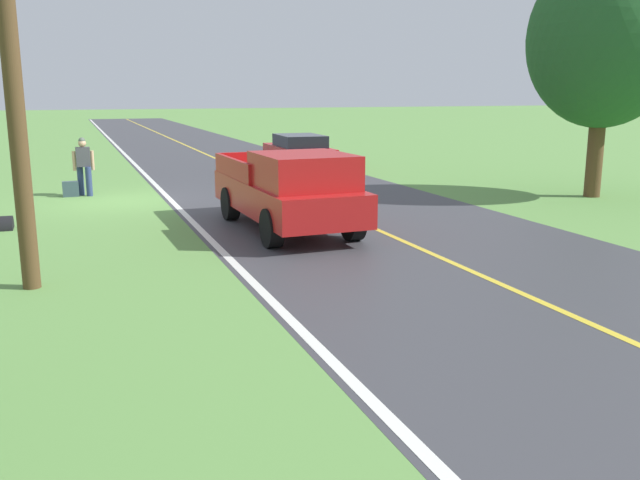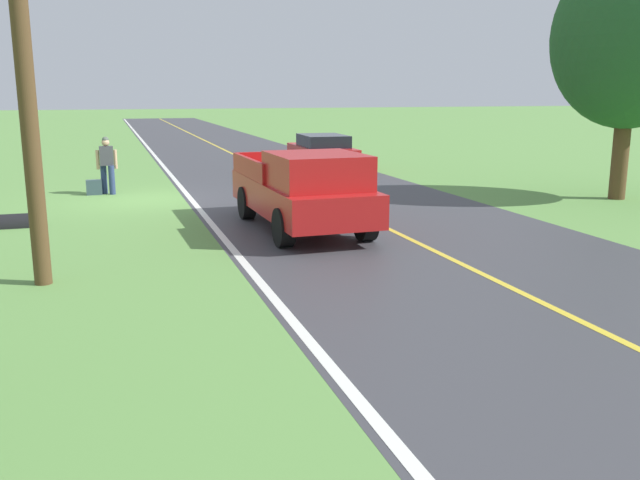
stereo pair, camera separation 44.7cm
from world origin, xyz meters
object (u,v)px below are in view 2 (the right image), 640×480
Objects in this scene: hitchhiker_walking at (107,162)px; utility_pole_roadside at (21,35)px; sedan_near_oncoming at (322,151)px; tree_far_side_near at (631,39)px; pickup_truck_passing at (304,188)px; suitcase_carried at (94,187)px.

hitchhiker_walking is 0.22× the size of utility_pole_roadside.
utility_pole_roadside is (9.34, 14.18, 3.19)m from sedan_near_oncoming.
pickup_truck_passing is at bearing 9.73° from tree_far_side_near.
utility_pole_roadside is at bearing 83.55° from hitchhiker_walking.
utility_pole_roadside reaches higher than pickup_truck_passing.
suitcase_carried is (0.42, 0.09, -0.75)m from hitchhiker_walking.
pickup_truck_passing is (-4.59, 7.14, 0.74)m from suitcase_carried.
suitcase_carried is 8.52m from pickup_truck_passing.
pickup_truck_passing is 12.00m from sedan_near_oncoming.
pickup_truck_passing is 10.79m from tree_far_side_near.
suitcase_carried is at bearing 12.49° from hitchhiker_walking.
utility_pole_roadside reaches higher than sedan_near_oncoming.
tree_far_side_near is at bearing 122.19° from sedan_near_oncoming.
hitchhiker_walking is 3.79× the size of suitcase_carried.
utility_pole_roadside is (5.32, 2.87, 2.98)m from pickup_truck_passing.
sedan_near_oncoming reaches higher than suitcase_carried.
sedan_near_oncoming is 0.57× the size of utility_pole_roadside.
hitchhiker_walking is 0.39× the size of sedan_near_oncoming.
hitchhiker_walking is 8.35m from pickup_truck_passing.
sedan_near_oncoming is at bearing -153.58° from hitchhiker_walking.
tree_far_side_near reaches higher than pickup_truck_passing.
tree_far_side_near is at bearing 68.07° from suitcase_carried.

